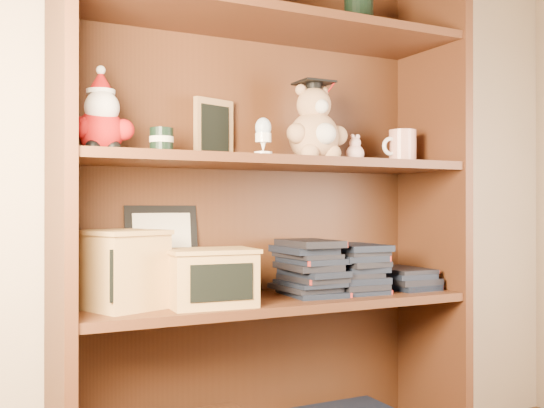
{
  "coord_description": "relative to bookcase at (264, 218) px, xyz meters",
  "views": [
    {
      "loc": [
        -0.62,
        -0.33,
        0.81
      ],
      "look_at": [
        0.2,
        1.3,
        0.82
      ],
      "focal_mm": 42.0,
      "sensor_mm": 36.0,
      "label": 1
    }
  ],
  "objects": [
    {
      "name": "egg_cup",
      "position": [
        -0.06,
        -0.13,
        0.23
      ],
      "size": [
        0.05,
        0.05,
        0.11
      ],
      "color": "white",
      "rests_on": "shelf_upper"
    },
    {
      "name": "pencils_box",
      "position": [
        -0.21,
        -0.12,
        -0.15
      ],
      "size": [
        0.24,
        0.18,
        0.15
      ],
      "color": "tan",
      "rests_on": "shelf_lower"
    },
    {
      "name": "certificate_frame",
      "position": [
        -0.28,
        0.09,
        -0.1
      ],
      "size": [
        0.21,
        0.05,
        0.27
      ],
      "color": "black",
      "rests_on": "shelf_lower"
    },
    {
      "name": "book_stack_right",
      "position": [
        0.47,
        -0.05,
        -0.2
      ],
      "size": [
        0.14,
        0.2,
        0.06
      ],
      "color": "black",
      "rests_on": "shelf_lower"
    },
    {
      "name": "teachers_tin",
      "position": [
        -0.32,
        -0.05,
        0.21
      ],
      "size": [
        0.06,
        0.06,
        0.07
      ],
      "color": "black",
      "rests_on": "shelf_upper"
    },
    {
      "name": "santa_plush",
      "position": [
        -0.48,
        -0.06,
        0.25
      ],
      "size": [
        0.16,
        0.12,
        0.23
      ],
      "color": "#A50F0F",
      "rests_on": "shelf_upper"
    },
    {
      "name": "bookcase",
      "position": [
        0.0,
        0.0,
        0.0
      ],
      "size": [
        1.2,
        0.35,
        1.6
      ],
      "color": "#4D2816",
      "rests_on": "ground"
    },
    {
      "name": "chalkboard_plaque",
      "position": [
        -0.13,
        0.06,
        0.26
      ],
      "size": [
        0.14,
        0.1,
        0.18
      ],
      "color": "#9E7547",
      "rests_on": "shelf_upper"
    },
    {
      "name": "shelf_lower",
      "position": [
        0.0,
        -0.05,
        -0.24
      ],
      "size": [
        1.14,
        0.33,
        0.02
      ],
      "color": "#4D2816",
      "rests_on": "ground"
    },
    {
      "name": "teacher_mug",
      "position": [
        0.47,
        -0.05,
        0.23
      ],
      "size": [
        0.12,
        0.09,
        0.11
      ],
      "color": "silver",
      "rests_on": "shelf_upper"
    },
    {
      "name": "shelf_upper",
      "position": [
        0.0,
        -0.05,
        0.16
      ],
      "size": [
        1.14,
        0.33,
        0.02
      ],
      "color": "#4D2816",
      "rests_on": "ground"
    },
    {
      "name": "pink_figurine",
      "position": [
        0.29,
        -0.05,
        0.2
      ],
      "size": [
        0.06,
        0.06,
        0.09
      ],
      "color": "beige",
      "rests_on": "shelf_upper"
    },
    {
      "name": "treats_box",
      "position": [
        -0.43,
        -0.05,
        -0.13
      ],
      "size": [
        0.24,
        0.24,
        0.2
      ],
      "color": "tan",
      "rests_on": "shelf_lower"
    },
    {
      "name": "book_stack_left",
      "position": [
        0.12,
        -0.05,
        -0.15
      ],
      "size": [
        0.14,
        0.2,
        0.16
      ],
      "color": "black",
      "rests_on": "shelf_lower"
    },
    {
      "name": "grad_teddy_bear",
      "position": [
        0.14,
        -0.06,
        0.26
      ],
      "size": [
        0.2,
        0.17,
        0.24
      ],
      "color": "tan",
      "rests_on": "shelf_upper"
    },
    {
      "name": "book_stack_mid",
      "position": [
        0.28,
        -0.05,
        -0.16
      ],
      "size": [
        0.14,
        0.2,
        0.14
      ],
      "color": "black",
      "rests_on": "shelf_lower"
    }
  ]
}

